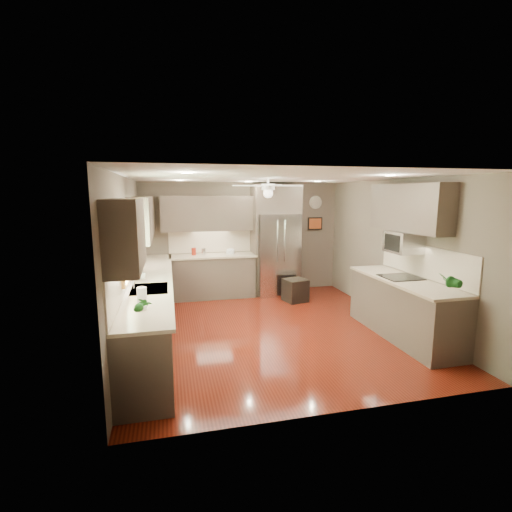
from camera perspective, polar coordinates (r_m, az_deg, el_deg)
name	(u,v)px	position (r m, az deg, el deg)	size (l,w,h in m)	color
floor	(272,329)	(6.38, 2.48, -11.09)	(5.00, 5.00, 0.00)	#451109
ceiling	(273,178)	(5.98, 2.65, 11.95)	(5.00, 5.00, 0.00)	white
wall_back	(243,238)	(8.46, -2.08, 2.77)	(4.50, 4.50, 0.00)	brown
wall_front	(342,296)	(3.77, 13.08, -6.09)	(4.50, 4.50, 0.00)	brown
wall_left	(128,261)	(5.86, -19.12, -0.80)	(5.00, 5.00, 0.00)	brown
wall_right	(395,251)	(7.01, 20.55, 0.75)	(5.00, 5.00, 0.00)	brown
canister_a	(194,252)	(8.09, -9.55, 0.68)	(0.10, 0.10, 0.16)	maroon
canister_b	(204,252)	(8.12, -8.06, 0.68)	(0.09, 0.09, 0.15)	silver
soap_bottle	(142,275)	(5.86, -17.14, -2.88)	(0.08, 0.08, 0.18)	white
potted_plant_left	(143,305)	(4.11, -16.99, -7.24)	(0.16, 0.11, 0.30)	#17521A
potted_plant_right	(449,281)	(5.49, 27.52, -3.44)	(0.20, 0.16, 0.35)	#17521A
bowl	(231,253)	(8.13, -3.93, 0.45)	(0.20, 0.20, 0.05)	beige
left_run	(151,306)	(6.16, -15.83, -7.47)	(0.65, 4.70, 1.45)	#4C4337
back_run	(213,275)	(8.19, -6.63, -2.95)	(1.85, 0.65, 1.45)	#4C4337
uppers	(221,216)	(6.52, -5.43, 6.20)	(4.50, 4.70, 0.95)	#4C4337
window	(125,246)	(5.32, -19.49, 1.45)	(0.05, 1.12, 0.92)	#BFF2B2
sink	(150,291)	(5.42, -16.07, -5.17)	(0.50, 0.70, 0.32)	silver
refrigerator	(276,242)	(8.31, 3.13, 2.21)	(1.06, 0.75, 2.45)	silver
right_run	(403,307)	(6.35, 21.75, -7.29)	(0.70, 2.20, 1.45)	#4C4337
microwave	(403,242)	(6.40, 21.73, 1.98)	(0.43, 0.55, 0.34)	silver
ceiling_fan	(268,189)	(6.26, 1.87, 10.31)	(1.18, 1.18, 0.32)	white
recessed_lights	(264,179)	(6.35, 1.28, 11.77)	(2.84, 3.14, 0.01)	white
wall_clock	(316,202)	(8.90, 9.14, 8.16)	(0.30, 0.03, 0.30)	white
framed_print	(315,224)	(8.92, 9.07, 4.95)	(0.36, 0.03, 0.30)	black
stool	(295,290)	(7.90, 6.05, -5.24)	(0.52, 0.52, 0.50)	black
paper_towel	(142,298)	(4.42, -17.14, -6.23)	(0.11, 0.11, 0.27)	white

